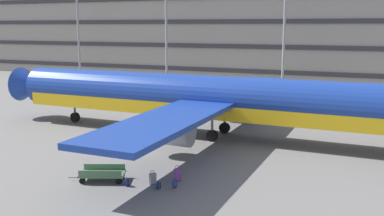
% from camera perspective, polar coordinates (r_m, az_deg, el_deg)
% --- Properties ---
extents(ground_plane, '(600.00, 600.00, 0.00)m').
position_cam_1_polar(ground_plane, '(36.67, 4.05, -3.54)').
color(ground_plane, slate).
extents(terminal_structure, '(133.52, 18.85, 19.27)m').
position_cam_1_polar(terminal_structure, '(77.73, 14.55, 10.75)').
color(terminal_structure, gray).
rests_on(terminal_structure, ground_plane).
extents(airliner, '(40.05, 32.40, 10.22)m').
position_cam_1_polar(airliner, '(35.79, 2.06, 1.19)').
color(airliner, navy).
rests_on(airliner, ground_plane).
extents(light_mast_far_left, '(1.80, 0.50, 21.59)m').
position_cam_1_polar(light_mast_far_left, '(78.75, -14.66, 12.81)').
color(light_mast_far_left, gray).
rests_on(light_mast_far_left, ground_plane).
extents(suitcase_teal, '(0.40, 0.44, 0.80)m').
position_cam_1_polar(suitcase_teal, '(25.53, -5.11, -9.07)').
color(suitcase_teal, gray).
rests_on(suitcase_teal, ground_plane).
extents(suitcase_scuffed, '(0.38, 0.45, 0.92)m').
position_cam_1_polar(suitcase_scuffed, '(25.93, -1.89, -8.59)').
color(suitcase_scuffed, '#72388C').
rests_on(suitcase_scuffed, ground_plane).
extents(backpack_laid_flat, '(0.38, 0.32, 0.53)m').
position_cam_1_polar(backpack_laid_flat, '(25.46, -8.45, -9.48)').
color(backpack_laid_flat, navy).
rests_on(backpack_laid_flat, ground_plane).
extents(backpack_small, '(0.31, 0.41, 0.51)m').
position_cam_1_polar(backpack_small, '(24.80, -4.45, -9.98)').
color(backpack_small, navy).
rests_on(backpack_small, ground_plane).
extents(backpack_upright, '(0.36, 0.35, 0.49)m').
position_cam_1_polar(backpack_upright, '(24.92, -2.26, -9.87)').
color(backpack_upright, navy).
rests_on(backpack_upright, ground_plane).
extents(baggage_cart, '(3.31, 2.17, 0.82)m').
position_cam_1_polar(baggage_cart, '(26.50, -11.54, -8.34)').
color(baggage_cart, '#4C724C').
rests_on(baggage_cart, ground_plane).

